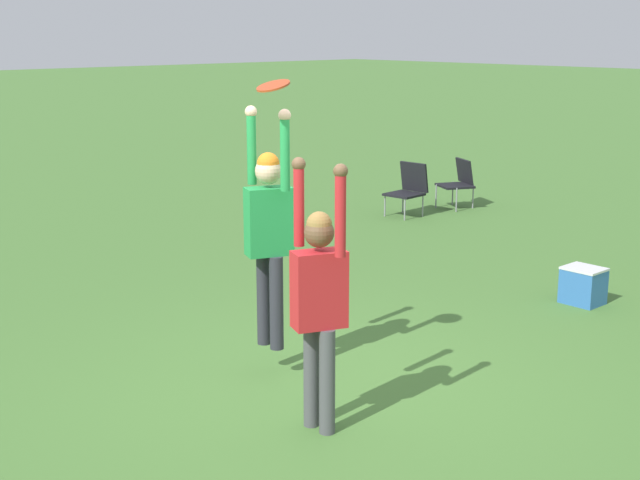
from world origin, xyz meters
The scene contains 7 objects.
ground_plane centered at (0.00, 0.00, 0.00)m, with size 120.00×120.00×0.00m, color #477533.
person_jumping centered at (-0.53, -0.12, 1.36)m, with size 0.54×0.44×2.09m.
person_defending centered at (0.59, -0.57, 1.09)m, with size 0.54×0.44×2.06m.
frisbee centered at (-0.21, -0.32, 2.54)m, with size 0.27×0.26×0.09m.
camping_chair_1 centered at (-4.18, 7.04, 0.47)m, with size 0.69×0.75×0.82m.
camping_chair_3 centered at (-4.30, 5.90, 0.48)m, with size 0.55×0.59×0.87m.
cooler_box centered at (0.22, 3.75, 0.21)m, with size 0.42×0.36×0.41m.
Camera 1 is at (5.21, -4.81, 2.97)m, focal length 50.00 mm.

